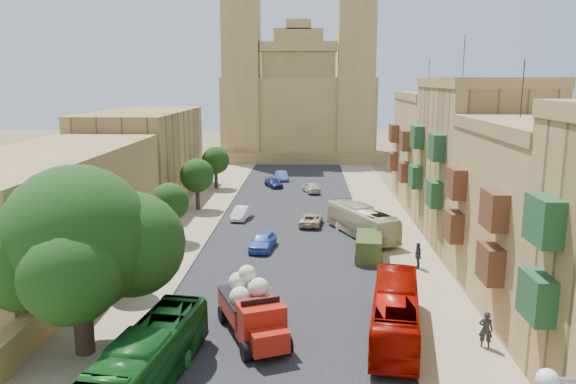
# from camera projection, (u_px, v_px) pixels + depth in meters

# --- Properties ---
(road_surface) EXTENTS (14.00, 140.00, 0.01)m
(road_surface) POSITION_uv_depth(u_px,v_px,m) (290.00, 225.00, 53.70)
(road_surface) COLOR black
(road_surface) RESTS_ON ground
(sidewalk_east) EXTENTS (5.00, 140.00, 0.01)m
(sidewalk_east) POSITION_uv_depth(u_px,v_px,m) (389.00, 226.00, 53.36)
(sidewalk_east) COLOR #8E7E5D
(sidewalk_east) RESTS_ON ground
(sidewalk_west) EXTENTS (5.00, 140.00, 0.01)m
(sidewalk_west) POSITION_uv_depth(u_px,v_px,m) (191.00, 224.00, 54.05)
(sidewalk_west) COLOR #8E7E5D
(sidewalk_west) RESTS_ON ground
(kerb_east) EXTENTS (0.25, 140.00, 0.12)m
(kerb_east) POSITION_uv_depth(u_px,v_px,m) (363.00, 225.00, 53.44)
(kerb_east) COLOR #8E7E5D
(kerb_east) RESTS_ON ground
(kerb_west) EXTENTS (0.25, 140.00, 0.12)m
(kerb_west) POSITION_uv_depth(u_px,v_px,m) (217.00, 223.00, 53.95)
(kerb_west) COLOR #8E7E5D
(kerb_west) RESTS_ON ground
(townhouse_b) EXTENTS (9.00, 14.00, 14.90)m
(townhouse_b) POSITION_uv_depth(u_px,v_px,m) (546.00, 216.00, 33.39)
(townhouse_b) COLOR olive
(townhouse_b) RESTS_ON ground
(townhouse_c) EXTENTS (9.00, 14.00, 17.40)m
(townhouse_c) POSITION_uv_depth(u_px,v_px,m) (478.00, 162.00, 46.86)
(townhouse_c) COLOR #A28049
(townhouse_c) RESTS_ON ground
(townhouse_d) EXTENTS (9.00, 14.00, 15.90)m
(townhouse_d) POSITION_uv_depth(u_px,v_px,m) (439.00, 150.00, 60.73)
(townhouse_d) COLOR olive
(townhouse_d) RESTS_ON ground
(west_wall) EXTENTS (1.00, 40.00, 1.80)m
(west_wall) POSITION_uv_depth(u_px,v_px,m) (127.00, 244.00, 44.19)
(west_wall) COLOR olive
(west_wall) RESTS_ON ground
(west_building_low) EXTENTS (10.00, 28.00, 8.40)m
(west_building_low) POSITION_uv_depth(u_px,v_px,m) (43.00, 209.00, 41.78)
(west_building_low) COLOR olive
(west_building_low) RESTS_ON ground
(west_building_mid) EXTENTS (10.00, 22.00, 10.00)m
(west_building_mid) POSITION_uv_depth(u_px,v_px,m) (143.00, 153.00, 67.09)
(west_building_mid) COLOR #A28049
(west_building_mid) RESTS_ON ground
(church) EXTENTS (28.00, 22.50, 36.30)m
(church) POSITION_uv_depth(u_px,v_px,m) (299.00, 103.00, 99.46)
(church) COLOR olive
(church) RESTS_ON ground
(ficus_tree) EXTENTS (9.68, 8.90, 9.68)m
(ficus_tree) POSITION_uv_depth(u_px,v_px,m) (79.00, 245.00, 27.46)
(ficus_tree) COLOR #332319
(ficus_tree) RESTS_ON ground
(street_tree_a) EXTENTS (2.92, 2.92, 4.50)m
(street_tree_a) POSITION_uv_depth(u_px,v_px,m) (124.00, 249.00, 35.84)
(street_tree_a) COLOR #332319
(street_tree_a) RESTS_ON ground
(street_tree_b) EXTENTS (3.32, 3.32, 5.11)m
(street_tree_b) POSITION_uv_depth(u_px,v_px,m) (169.00, 202.00, 47.52)
(street_tree_b) COLOR #332319
(street_tree_b) RESTS_ON ground
(street_tree_c) EXTENTS (3.58, 3.58, 5.51)m
(street_tree_c) POSITION_uv_depth(u_px,v_px,m) (197.00, 176.00, 59.22)
(street_tree_c) COLOR #332319
(street_tree_c) RESTS_ON ground
(street_tree_d) EXTENTS (3.49, 3.49, 5.36)m
(street_tree_d) POSITION_uv_depth(u_px,v_px,m) (216.00, 160.00, 71.00)
(street_tree_d) COLOR #332319
(street_tree_d) RESTS_ON ground
(red_truck) EXTENTS (4.56, 6.76, 3.74)m
(red_truck) POSITION_uv_depth(u_px,v_px,m) (253.00, 308.00, 29.99)
(red_truck) COLOR #A11A0C
(red_truck) RESTS_ON ground
(olive_pickup) EXTENTS (2.44, 4.62, 1.83)m
(olive_pickup) POSITION_uv_depth(u_px,v_px,m) (369.00, 247.00, 43.49)
(olive_pickup) COLOR #37471A
(olive_pickup) RESTS_ON ground
(bus_green_north) EXTENTS (3.71, 10.08, 2.74)m
(bus_green_north) POSITION_uv_depth(u_px,v_px,m) (149.00, 358.00, 25.22)
(bus_green_north) COLOR #165E1C
(bus_green_north) RESTS_ON ground
(bus_red_east) EXTENTS (3.88, 10.17, 2.76)m
(bus_red_east) POSITION_uv_depth(u_px,v_px,m) (395.00, 313.00, 30.06)
(bus_red_east) COLOR #A10A00
(bus_red_east) RESTS_ON ground
(bus_cream_east) EXTENTS (5.95, 9.84, 2.71)m
(bus_cream_east) POSITION_uv_depth(u_px,v_px,m) (362.00, 221.00, 49.50)
(bus_cream_east) COLOR beige
(bus_cream_east) RESTS_ON ground
(car_blue_a) EXTENTS (2.35, 4.45, 1.44)m
(car_blue_a) POSITION_uv_depth(u_px,v_px,m) (263.00, 241.00, 45.76)
(car_blue_a) COLOR #4369D0
(car_blue_a) RESTS_ON ground
(car_white_a) EXTENTS (1.92, 3.98, 1.26)m
(car_white_a) POSITION_uv_depth(u_px,v_px,m) (241.00, 213.00, 55.67)
(car_white_a) COLOR white
(car_white_a) RESTS_ON ground
(car_cream) EXTENTS (2.46, 4.43, 1.17)m
(car_cream) POSITION_uv_depth(u_px,v_px,m) (311.00, 219.00, 53.37)
(car_cream) COLOR tan
(car_cream) RESTS_ON ground
(car_dkblue) EXTENTS (2.97, 4.05, 1.09)m
(car_dkblue) POSITION_uv_depth(u_px,v_px,m) (274.00, 183.00, 72.26)
(car_dkblue) COLOR navy
(car_dkblue) RESTS_ON ground
(car_white_b) EXTENTS (2.56, 4.05, 1.28)m
(car_white_b) POSITION_uv_depth(u_px,v_px,m) (311.00, 188.00, 68.70)
(car_white_b) COLOR beige
(car_white_b) RESTS_ON ground
(car_blue_b) EXTENTS (2.14, 3.97, 1.24)m
(car_blue_b) POSITION_uv_depth(u_px,v_px,m) (282.00, 176.00, 77.23)
(car_blue_b) COLOR #4B67BF
(car_blue_b) RESTS_ON ground
(pedestrian_a) EXTENTS (0.83, 0.68, 1.97)m
(pedestrian_a) POSITION_uv_depth(u_px,v_px,m) (486.00, 329.00, 28.95)
(pedestrian_a) COLOR black
(pedestrian_a) RESTS_ON ground
(pedestrian_c) EXTENTS (0.58, 1.20, 1.98)m
(pedestrian_c) POSITION_uv_depth(u_px,v_px,m) (418.00, 256.00, 41.09)
(pedestrian_c) COLOR #333237
(pedestrian_c) RESTS_ON ground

